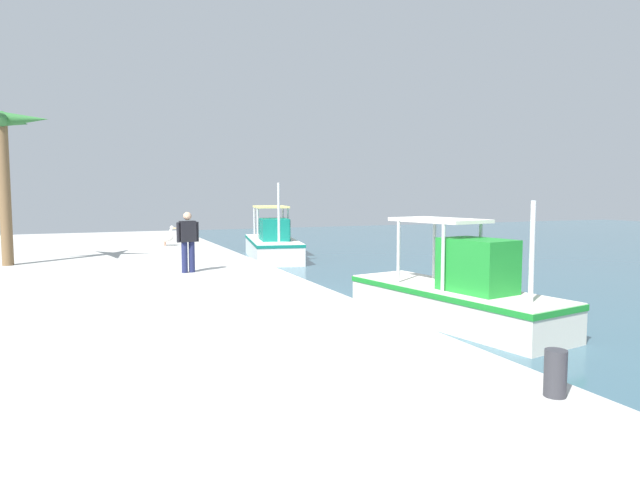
# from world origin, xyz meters

# --- Properties ---
(quay_pier) EXTENTS (36.00, 10.00, 0.80)m
(quay_pier) POSITION_xyz_m (0.00, -5.00, 0.40)
(quay_pier) COLOR #B2B2AD
(quay_pier) RESTS_ON ground
(fishing_boat_nearest) EXTENTS (6.16, 3.05, 3.36)m
(fishing_boat_nearest) POSITION_xyz_m (-9.11, 2.63, 0.65)
(fishing_boat_nearest) COLOR white
(fishing_boat_nearest) RESTS_ON ground
(fishing_boat_second) EXTENTS (5.66, 2.61, 2.80)m
(fishing_boat_second) POSITION_xyz_m (4.22, 2.64, 0.65)
(fishing_boat_second) COLOR silver
(fishing_boat_second) RESTS_ON ground
(pelican) EXTENTS (0.69, 0.91, 0.82)m
(pelican) POSITION_xyz_m (-8.76, -2.03, 1.20)
(pelican) COLOR tan
(pelican) RESTS_ON quay_pier
(fisherman_standing) EXTENTS (0.30, 0.60, 1.64)m
(fisherman_standing) POSITION_xyz_m (-0.72, -2.47, 1.70)
(fisherman_standing) COLOR #1E234C
(fisherman_standing) RESTS_ON quay_pier
(mooring_bollard_nearest) EXTENTS (0.23, 0.23, 0.50)m
(mooring_bollard_nearest) POSITION_xyz_m (10.05, -0.45, 1.05)
(mooring_bollard_nearest) COLOR #333338
(mooring_bollard_nearest) RESTS_ON quay_pier
(palm_tree) EXTENTS (3.06, 3.03, 4.52)m
(palm_tree) POSITION_xyz_m (-4.23, -7.21, 4.58)
(palm_tree) COLOR brown
(palm_tree) RESTS_ON quay_pier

